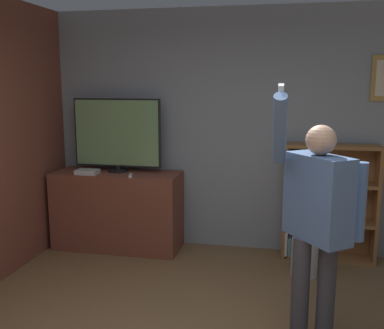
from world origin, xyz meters
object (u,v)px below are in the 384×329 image
at_px(waste_bin, 304,257).
at_px(television, 117,134).
at_px(game_console, 87,172).
at_px(bookshelf, 320,204).
at_px(person, 317,214).

bearing_deg(waste_bin, television, 168.84).
height_order(game_console, bookshelf, bookshelf).
relative_size(person, waste_bin, 5.10).
bearing_deg(bookshelf, waste_bin, -108.03).
relative_size(bookshelf, waste_bin, 3.40).
distance_m(game_console, bookshelf, 2.57).
bearing_deg(person, television, -165.14).
height_order(television, waste_bin, television).
bearing_deg(person, waste_bin, 142.93).
distance_m(television, person, 2.67).
bearing_deg(waste_bin, bookshelf, 71.97).
distance_m(game_console, person, 2.76).
bearing_deg(bookshelf, person, -95.16).
distance_m(bookshelf, person, 1.75).
bearing_deg(bookshelf, television, -177.63).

